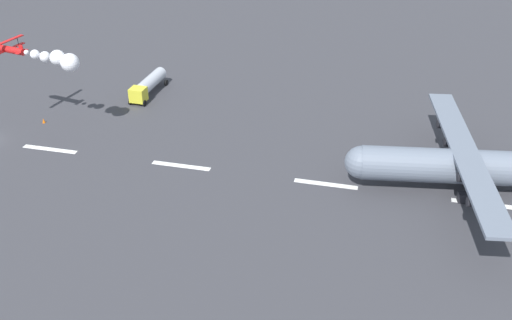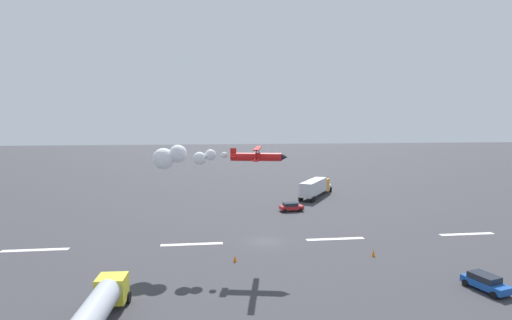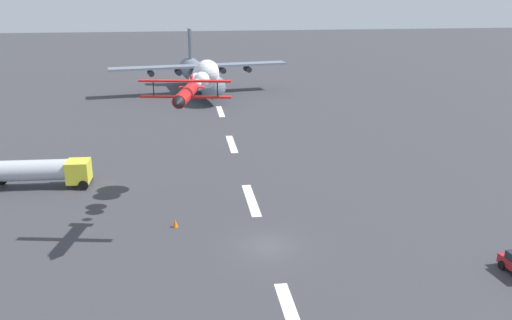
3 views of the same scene
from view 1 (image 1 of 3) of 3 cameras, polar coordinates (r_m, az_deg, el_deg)
The scene contains 8 objects.
runway_stripe_5 at distance 87.69m, azimuth -19.02°, elevation 0.98°, with size 8.00×0.90×0.01m, color white.
runway_stripe_6 at distance 79.65m, azimuth -7.14°, elevation -0.55°, with size 8.00×0.90×0.01m, color white.
runway_stripe_7 at distance 75.73m, azimuth 6.66°, elevation -2.29°, with size 8.00×0.90×0.01m, color white.
runway_stripe_8 at distance 76.58m, azimuth 21.06°, elevation -3.95°, with size 8.00×0.90×0.01m, color white.
cargo_transport_plane at distance 76.20m, azimuth 18.18°, elevation -0.45°, with size 26.39×33.70×11.46m.
stunt_biplane_red at distance 86.35m, azimuth -19.00°, elevation 9.19°, with size 15.51×6.69×2.87m.
fuel_tanker_truck at distance 100.30m, azimuth -10.23°, elevation 7.06°, with size 3.13×10.03×2.90m.
traffic_cone_far at distance 95.40m, azimuth -19.56°, elevation 3.56°, with size 0.44×0.44×0.75m, color orange.
Camera 1 is at (54.25, -63.66, 40.55)m, focal length 42.02 mm.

